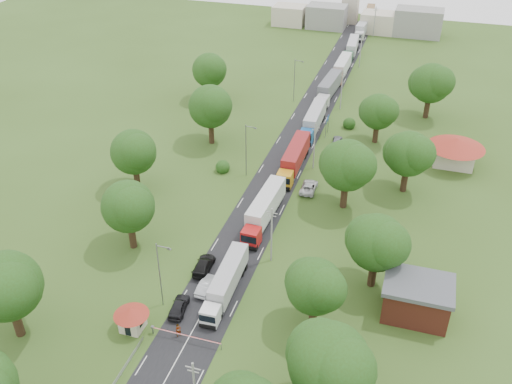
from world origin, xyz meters
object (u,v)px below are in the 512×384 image
at_px(boom_barrier, 176,334).
at_px(guard_booth, 132,316).
at_px(pedestrian_near, 178,331).
at_px(car_lane_mid, 207,286).
at_px(truck_0, 226,282).
at_px(car_lane_front, 179,306).
at_px(info_sign, 327,122).

bearing_deg(boom_barrier, guard_booth, -179.99).
distance_m(boom_barrier, pedestrian_near, 0.51).
bearing_deg(car_lane_mid, pedestrian_near, 91.62).
distance_m(truck_0, car_lane_front, 6.98).
height_order(truck_0, car_lane_mid, truck_0).
distance_m(boom_barrier, guard_booth, 5.98).
xyz_separation_m(boom_barrier, guard_booth, (-5.84, -0.00, 1.27)).
relative_size(boom_barrier, truck_0, 0.68).
xyz_separation_m(boom_barrier, truck_0, (3.07, 9.53, 1.11)).
relative_size(guard_booth, car_lane_front, 0.93).
bearing_deg(truck_0, pedestrian_near, -108.26).
relative_size(guard_booth, info_sign, 1.07).
bearing_deg(pedestrian_near, boom_barrier, -145.00).
bearing_deg(car_lane_front, truck_0, -140.58).
xyz_separation_m(car_lane_front, pedestrian_near, (1.74, -4.03, 0.14)).
xyz_separation_m(info_sign, car_lane_mid, (-6.20, -50.68, -2.22)).
height_order(guard_booth, pedestrian_near, guard_booth).
xyz_separation_m(boom_barrier, car_lane_mid, (0.36, 9.32, -0.11)).
height_order(info_sign, car_lane_front, info_sign).
bearing_deg(truck_0, car_lane_mid, -175.63).
bearing_deg(truck_0, guard_booth, -133.09).
bearing_deg(guard_booth, car_lane_front, 47.16).
height_order(car_lane_front, pedestrian_near, pedestrian_near).
bearing_deg(car_lane_mid, guard_booth, 59.71).
relative_size(boom_barrier, guard_booth, 2.10).
bearing_deg(info_sign, pedestrian_near, -96.20).
relative_size(boom_barrier, car_lane_front, 1.94).
bearing_deg(info_sign, guard_booth, -101.68).
relative_size(truck_0, car_lane_front, 2.87).
bearing_deg(pedestrian_near, truck_0, 27.46).
xyz_separation_m(truck_0, car_lane_mid, (-2.72, -0.21, -1.22)).
distance_m(guard_booth, truck_0, 13.05).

